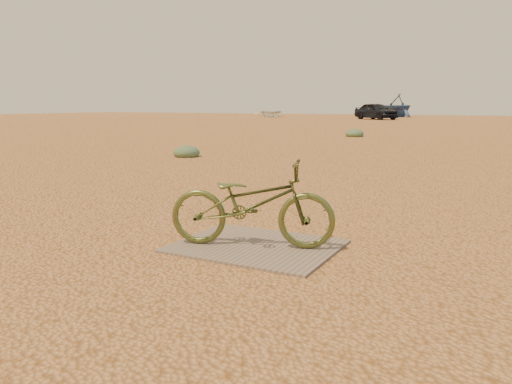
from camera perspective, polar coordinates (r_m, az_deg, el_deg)
The scene contains 8 objects.
ground at distance 4.73m, azimuth 8.25°, elevation -5.68°, with size 120.00×120.00×0.00m, color #C7854D.
plywood_board at distance 4.51m, azimuth 0.00°, elevation -6.19°, with size 1.41×1.12×0.02m, color #806656.
bicycle at distance 4.39m, azimuth -0.49°, elevation -1.31°, with size 0.51×1.47×0.77m, color #4F5524.
car at distance 44.52m, azimuth 13.55°, elevation 8.99°, with size 1.69×4.21×1.43m, color black.
boat_near_left at distance 52.18m, azimuth 1.66°, elevation 9.09°, with size 3.25×4.55×0.94m, color white.
boat_far_left at distance 53.36m, azimuth 15.77°, elevation 9.50°, with size 3.83×4.44×2.34m, color #344D79.
kale_a at distance 12.42m, azimuth -7.94°, elevation 4.02°, with size 0.65×0.65×0.36m, color #607751.
kale_c at distance 20.42m, azimuth 11.18°, elevation 6.22°, with size 0.73×0.73×0.40m, color #607751.
Camera 1 is at (1.50, -4.30, 1.27)m, focal length 35.00 mm.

